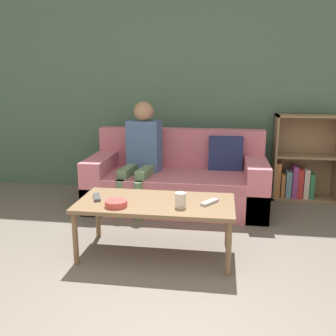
{
  "coord_description": "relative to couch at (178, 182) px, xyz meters",
  "views": [
    {
      "loc": [
        0.39,
        -1.5,
        1.35
      ],
      "look_at": [
        -0.08,
        1.73,
        0.56
      ],
      "focal_mm": 40.0,
      "sensor_mm": 36.0,
      "label": 1
    }
  ],
  "objects": [
    {
      "name": "snack_bowl",
      "position": [
        -0.3,
        -1.32,
        0.19
      ],
      "size": [
        0.17,
        0.17,
        0.05
      ],
      "color": "#DB4C47",
      "rests_on": "coffee_table"
    },
    {
      "name": "wall_back",
      "position": [
        0.06,
        0.62,
        1.03
      ],
      "size": [
        12.0,
        0.06,
        2.6
      ],
      "color": "#4C6B56",
      "rests_on": "ground_plane"
    },
    {
      "name": "couch",
      "position": [
        0.0,
        0.0,
        0.0
      ],
      "size": [
        1.84,
        0.87,
        0.8
      ],
      "color": "#D1707F",
      "rests_on": "ground_plane"
    },
    {
      "name": "cup_near",
      "position": [
        0.17,
        -1.27,
        0.22
      ],
      "size": [
        0.08,
        0.08,
        0.11
      ],
      "color": "silver",
      "rests_on": "coffee_table"
    },
    {
      "name": "tv_remote_0",
      "position": [
        0.37,
        -1.16,
        0.18
      ],
      "size": [
        0.13,
        0.17,
        0.02
      ],
      "rotation": [
        0.0,
        0.0,
        -0.59
      ],
      "color": "#B7B7BC",
      "rests_on": "coffee_table"
    },
    {
      "name": "coffee_table",
      "position": [
        -0.04,
        -1.17,
        0.13
      ],
      "size": [
        1.19,
        0.59,
        0.43
      ],
      "color": "brown",
      "rests_on": "ground_plane"
    },
    {
      "name": "bookshelf",
      "position": [
        1.35,
        0.47,
        0.12
      ],
      "size": [
        0.71,
        0.28,
        0.96
      ],
      "color": "#8E7051",
      "rests_on": "ground_plane"
    },
    {
      "name": "tv_remote_1",
      "position": [
        -0.5,
        -1.17,
        0.18
      ],
      "size": [
        0.11,
        0.18,
        0.02
      ],
      "rotation": [
        0.0,
        0.0,
        0.38
      ],
      "color": "#47474C",
      "rests_on": "coffee_table"
    },
    {
      "name": "person_adult",
      "position": [
        -0.37,
        -0.08,
        0.36
      ],
      "size": [
        0.38,
        0.64,
        1.11
      ],
      "rotation": [
        0.0,
        0.0,
        -0.13
      ],
      "color": "#66845B",
      "rests_on": "ground_plane"
    }
  ]
}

